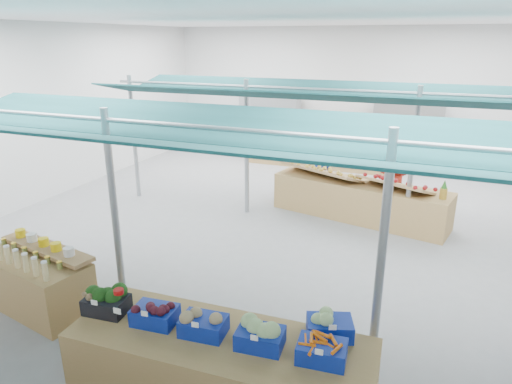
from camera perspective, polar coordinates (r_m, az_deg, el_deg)
floor at (r=9.83m, az=3.10°, el=-4.23°), size 13.00×13.00×0.00m
hall at (r=10.49m, az=5.98°, el=12.15°), size 13.00×13.00×13.00m
pole_grid at (r=7.43m, az=4.38°, el=2.94°), size 10.00×4.60×3.00m
awnings at (r=7.23m, az=4.57°, el=10.35°), size 9.50×7.08×0.30m
back_shelving_left at (r=15.80m, az=1.71°, el=8.38°), size 2.00×0.50×2.00m
back_shelving_right at (r=14.87m, az=18.30°, el=6.80°), size 2.00×0.50×2.00m
bottle_shelf at (r=7.57m, az=-25.60°, el=-9.91°), size 1.91×1.37×1.07m
veg_counter at (r=5.54m, az=-4.49°, el=-20.40°), size 3.49×1.31×0.67m
fruit_counter at (r=10.34m, az=12.74°, el=-1.04°), size 3.96×1.69×0.83m
far_counter at (r=14.44m, az=8.18°, el=4.85°), size 4.65×0.99×0.84m
vendor_left at (r=11.49m, az=7.92°, el=3.10°), size 0.63×0.48×1.54m
vendor_right at (r=11.21m, az=16.86°, el=2.07°), size 0.85×0.73×1.54m
crate_broccoli at (r=5.92m, az=-18.22°, el=-12.75°), size 0.53×0.43×0.35m
crate_beets at (r=5.59m, az=-12.52°, el=-14.52°), size 0.53×0.43×0.29m
crate_celeriac at (r=5.32m, az=-6.59°, el=-15.89°), size 0.53×0.43×0.31m
crate_cabbage at (r=5.10m, az=0.53°, el=-17.28°), size 0.53×0.43×0.35m
crate_carrots at (r=4.99m, az=8.23°, el=-19.04°), size 0.53×0.43×0.29m
sparrow at (r=5.88m, az=-20.22°, el=-12.17°), size 0.12×0.09×0.11m
pole_ribbon at (r=5.51m, az=-16.82°, el=-12.03°), size 0.12×0.12×0.28m
apple_heap_yellow at (r=10.43m, az=8.10°, el=2.74°), size 2.02×1.41×0.27m
apple_heap_red at (r=9.85m, az=16.98°, el=1.14°), size 1.65×1.25×0.27m
pineapple at (r=9.63m, az=22.42°, el=0.23°), size 0.14×0.14×0.39m
crate_extra at (r=5.32m, az=9.22°, el=-16.00°), size 0.59×0.50×0.32m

